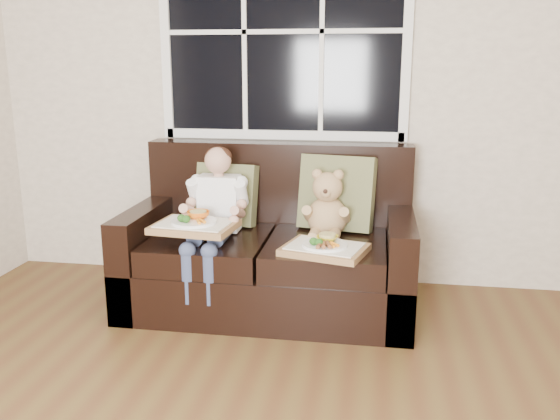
% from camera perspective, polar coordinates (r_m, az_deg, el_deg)
% --- Properties ---
extents(room_walls, '(4.52, 5.02, 2.71)m').
position_cam_1_polar(room_walls, '(1.45, -3.77, 19.54)').
color(room_walls, beige).
rests_on(room_walls, ground).
extents(window_back, '(1.62, 0.04, 1.37)m').
position_cam_1_polar(window_back, '(3.94, 0.30, 16.79)').
color(window_back, black).
rests_on(window_back, room_walls).
extents(loveseat, '(1.70, 0.92, 0.96)m').
position_cam_1_polar(loveseat, '(3.66, -0.86, -4.31)').
color(loveseat, black).
rests_on(loveseat, ground).
extents(pillow_left, '(0.41, 0.23, 0.40)m').
position_cam_1_polar(pillow_left, '(3.78, -5.18, 1.50)').
color(pillow_left, olive).
rests_on(pillow_left, loveseat).
extents(pillow_right, '(0.49, 0.29, 0.47)m').
position_cam_1_polar(pillow_right, '(3.66, 5.49, 1.64)').
color(pillow_right, olive).
rests_on(pillow_right, loveseat).
extents(child, '(0.35, 0.59, 0.80)m').
position_cam_1_polar(child, '(3.53, -6.26, 0.35)').
color(child, white).
rests_on(child, loveseat).
extents(teddy_bear, '(0.25, 0.31, 0.42)m').
position_cam_1_polar(teddy_bear, '(3.52, 4.55, 0.14)').
color(teddy_bear, tan).
rests_on(teddy_bear, loveseat).
extents(tray_left, '(0.48, 0.38, 0.10)m').
position_cam_1_polar(tray_left, '(3.35, -8.20, -1.37)').
color(tray_left, '#A97B4C').
rests_on(tray_left, child).
extents(tray_right, '(0.50, 0.43, 0.10)m').
position_cam_1_polar(tray_right, '(3.23, 4.32, -3.63)').
color(tray_right, '#A97B4C').
rests_on(tray_right, loveseat).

